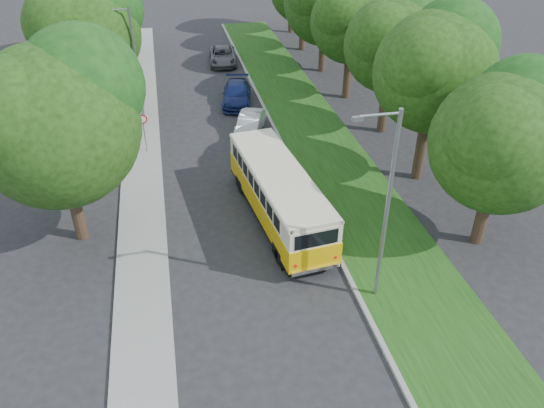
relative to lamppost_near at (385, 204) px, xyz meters
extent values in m
plane|color=#252527|center=(-4.21, 2.50, -4.37)|extent=(120.00, 120.00, 0.00)
cube|color=gray|center=(-0.61, 7.50, -4.29)|extent=(0.20, 70.00, 0.15)
cube|color=#1B4612|center=(1.74, 7.50, -4.30)|extent=(4.50, 70.00, 0.13)
cube|color=gray|center=(-9.01, 7.50, -4.31)|extent=(2.20, 70.00, 0.12)
cylinder|color=#332319|center=(5.95, 2.50, -2.70)|extent=(0.56, 0.56, 3.35)
sphere|color=#1A3A0D|center=(5.95, 2.50, 0.58)|extent=(5.85, 5.85, 5.85)
sphere|color=#1A3A0D|center=(6.97, 3.08, 1.75)|extent=(4.38, 4.38, 4.38)
sphere|color=#1A3A0D|center=(5.07, 1.77, 1.32)|extent=(4.09, 4.09, 4.09)
cylinder|color=#332319|center=(5.75, 8.50, -2.24)|extent=(0.56, 0.56, 4.26)
sphere|color=#1A3A0D|center=(5.75, 8.50, 1.54)|extent=(5.98, 5.98, 5.98)
sphere|color=#1A3A0D|center=(6.80, 9.10, 2.73)|extent=(4.49, 4.49, 4.49)
sphere|color=#1A3A0D|center=(4.86, 7.75, 2.29)|extent=(4.19, 4.19, 4.19)
cylinder|color=#332319|center=(6.08, 14.50, -2.39)|extent=(0.56, 0.56, 3.95)
sphere|color=#1A3A0D|center=(6.08, 14.50, 1.13)|extent=(5.61, 5.61, 5.61)
sphere|color=#1A3A0D|center=(7.06, 15.06, 2.25)|extent=(4.21, 4.21, 4.21)
sphere|color=#1A3A0D|center=(5.24, 13.80, 1.83)|extent=(3.92, 3.92, 3.92)
cylinder|color=#332319|center=(5.69, 20.50, -2.44)|extent=(0.56, 0.56, 3.86)
sphere|color=#1A3A0D|center=(5.69, 20.50, 1.05)|extent=(5.64, 5.64, 5.64)
sphere|color=#1A3A0D|center=(6.68, 21.06, 2.17)|extent=(4.23, 4.23, 4.23)
sphere|color=#1A3A0D|center=(4.85, 19.80, 1.75)|extent=(3.95, 3.95, 3.95)
cylinder|color=#332319|center=(5.59, 26.50, -2.58)|extent=(0.56, 0.56, 3.58)
sphere|color=#1A3A0D|center=(5.59, 26.50, 0.96)|extent=(6.36, 6.36, 6.36)
cylinder|color=#332319|center=(5.46, 32.50, -2.53)|extent=(0.56, 0.56, 3.68)
cylinder|color=#332319|center=(5.84, 38.50, -2.34)|extent=(0.56, 0.56, 4.05)
cylinder|color=#332319|center=(-11.71, 6.50, -2.53)|extent=(0.56, 0.56, 3.68)
sphere|color=#1A3A0D|center=(-11.71, 6.50, 1.18)|extent=(6.80, 6.80, 6.80)
sphere|color=#1A3A0D|center=(-10.52, 7.18, 2.54)|extent=(5.10, 5.10, 5.10)
sphere|color=#1A3A0D|center=(-12.73, 5.65, 2.03)|extent=(4.76, 4.76, 4.76)
cylinder|color=#332319|center=(-11.71, 20.50, -2.53)|extent=(0.56, 0.56, 3.68)
sphere|color=#1A3A0D|center=(-11.71, 20.50, 1.18)|extent=(6.80, 6.80, 6.80)
sphere|color=#1A3A0D|center=(-10.52, 21.18, 2.54)|extent=(5.10, 5.10, 5.10)
sphere|color=#1A3A0D|center=(-12.73, 19.65, 2.03)|extent=(4.76, 4.76, 4.76)
cylinder|color=#332319|center=(-11.71, 32.50, -2.53)|extent=(0.56, 0.56, 3.68)
cylinder|color=gray|center=(0.09, 0.00, -0.37)|extent=(0.16, 0.16, 8.00)
cylinder|color=gray|center=(-0.61, 0.00, 3.48)|extent=(1.40, 0.10, 0.10)
cube|color=gray|center=(-1.36, 0.00, 3.41)|extent=(0.35, 0.16, 0.14)
cylinder|color=gray|center=(-8.81, 18.50, -0.62)|extent=(0.16, 0.16, 7.50)
cylinder|color=gray|center=(-9.51, 18.50, 2.98)|extent=(1.40, 0.10, 0.10)
cube|color=gray|center=(-10.26, 18.50, 2.91)|extent=(0.35, 0.16, 0.14)
cylinder|color=gray|center=(-8.71, 14.50, -3.12)|extent=(0.06, 0.06, 2.50)
cone|color=red|center=(-8.71, 14.46, -2.22)|extent=(0.56, 0.02, 0.56)
cone|color=white|center=(-8.71, 14.44, -2.22)|extent=(0.40, 0.02, 0.40)
imported|color=#AEAEB3|center=(-2.25, 11.23, -3.64)|extent=(2.50, 4.51, 1.45)
imported|color=silver|center=(-2.23, 15.87, -3.72)|extent=(2.68, 4.16, 1.30)
imported|color=navy|center=(-2.30, 20.96, -3.67)|extent=(2.77, 5.09, 1.40)
imported|color=#53555B|center=(-2.15, 30.02, -3.71)|extent=(2.57, 4.91, 1.32)
camera|label=1|loc=(-7.16, -14.60, 10.25)|focal=35.00mm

